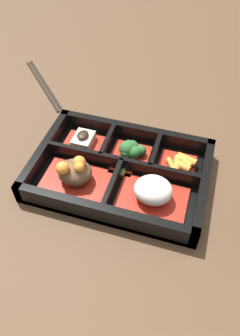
{
  "coord_description": "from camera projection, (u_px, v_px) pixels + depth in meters",
  "views": [
    {
      "loc": [
        -0.11,
        0.36,
        0.46
      ],
      "look_at": [
        0.0,
        0.0,
        0.03
      ],
      "focal_mm": 35.0,
      "sensor_mm": 36.0,
      "label": 1
    }
  ],
  "objects": [
    {
      "name": "chopsticks",
      "position": [
        43.0,
        84.0,
        0.78
      ],
      "size": [
        0.17,
        0.17,
        0.01
      ],
      "color": "black",
      "rests_on": "ground_plane"
    },
    {
      "name": "bowl_stew",
      "position": [
        75.0,
        173.0,
        0.56
      ],
      "size": [
        0.12,
        0.08,
        0.06
      ],
      "color": "maroon",
      "rests_on": "bento_base"
    },
    {
      "name": "bowl_carrots",
      "position": [
        180.0,
        164.0,
        0.59
      ],
      "size": [
        0.07,
        0.06,
        0.02
      ],
      "color": "maroon",
      "rests_on": "bento_base"
    },
    {
      "name": "bowl_rice",
      "position": [
        153.0,
        192.0,
        0.53
      ],
      "size": [
        0.12,
        0.08,
        0.05
      ],
      "color": "maroon",
      "rests_on": "bento_base"
    },
    {
      "name": "bento_base",
      "position": [
        120.0,
        175.0,
        0.59
      ],
      "size": [
        0.3,
        0.21,
        0.01
      ],
      "color": "black",
      "rests_on": "ground_plane"
    },
    {
      "name": "ground_plane",
      "position": [
        120.0,
        177.0,
        0.59
      ],
      "size": [
        3.0,
        3.0,
        0.0
      ],
      "primitive_type": "plane",
      "color": "#4C3523"
    },
    {
      "name": "bowl_tofu",
      "position": [
        84.0,
        141.0,
        0.63
      ],
      "size": [
        0.08,
        0.06,
        0.03
      ],
      "color": "maroon",
      "rests_on": "bento_base"
    },
    {
      "name": "bento_rim",
      "position": [
        121.0,
        169.0,
        0.58
      ],
      "size": [
        0.3,
        0.21,
        0.04
      ],
      "color": "black",
      "rests_on": "ground_plane"
    },
    {
      "name": "bowl_greens",
      "position": [
        131.0,
        150.0,
        0.6
      ],
      "size": [
        0.07,
        0.06,
        0.03
      ],
      "color": "maroon",
      "rests_on": "bento_base"
    },
    {
      "name": "bowl_pickles",
      "position": [
        120.0,
        168.0,
        0.59
      ],
      "size": [
        0.04,
        0.03,
        0.01
      ],
      "color": "maroon",
      "rests_on": "bento_base"
    }
  ]
}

